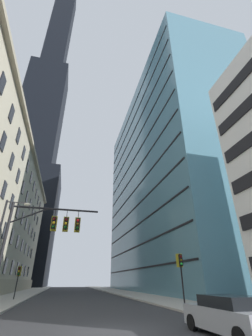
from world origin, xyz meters
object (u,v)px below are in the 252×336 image
traffic_signal_mast (49,232)px  traffic_light_near_right (180,263)px  traffic_light_far_left (19,273)px  street_lamppost (1,240)px  parked_car (231,316)px

traffic_signal_mast → traffic_light_near_right: 10.99m
traffic_light_far_left → street_lamppost: (-0.23, -9.95, 2.17)m
traffic_light_far_left → parked_car: bearing=-61.2°
traffic_light_far_left → street_lamppost: bearing=-91.3°
traffic_light_near_right → traffic_light_far_left: (-14.44, 12.33, -0.47)m
traffic_light_near_right → traffic_light_far_left: size_ratio=1.16×
traffic_signal_mast → parked_car: bearing=-44.1°
traffic_light_far_left → street_lamppost: 10.19m
street_lamppost → parked_car: street_lamppost is taller
traffic_signal_mast → traffic_light_near_right: traffic_signal_mast is taller
traffic_light_near_right → street_lamppost: bearing=170.8°
traffic_signal_mast → traffic_light_far_left: 14.33m
traffic_light_far_left → parked_car: size_ratio=0.75×
street_lamppost → traffic_signal_mast: bearing=-43.3°
traffic_signal_mast → parked_car: size_ratio=1.55×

